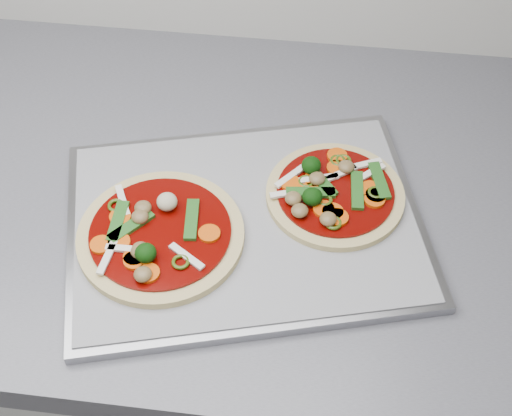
# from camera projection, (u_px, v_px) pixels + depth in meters

# --- Properties ---
(base_cabinet) EXTENTS (3.60, 0.60, 0.86)m
(base_cabinet) POSITION_uv_depth(u_px,v_px,m) (330.00, 375.00, 1.23)
(base_cabinet) COLOR silver
(base_cabinet) RESTS_ON ground
(countertop) EXTENTS (3.60, 0.60, 0.04)m
(countertop) POSITION_uv_depth(u_px,v_px,m) (359.00, 208.00, 0.89)
(countertop) COLOR slate
(countertop) RESTS_ON base_cabinet
(baking_tray) EXTENTS (0.48, 0.40, 0.01)m
(baking_tray) POSITION_uv_depth(u_px,v_px,m) (245.00, 224.00, 0.84)
(baking_tray) COLOR gray
(baking_tray) RESTS_ON countertop
(parchment) EXTENTS (0.45, 0.38, 0.00)m
(parchment) POSITION_uv_depth(u_px,v_px,m) (245.00, 220.00, 0.83)
(parchment) COLOR #9E9DA3
(parchment) RESTS_ON baking_tray
(pizza_left) EXTENTS (0.19, 0.19, 0.03)m
(pizza_left) POSITION_uv_depth(u_px,v_px,m) (158.00, 235.00, 0.80)
(pizza_left) COLOR tan
(pizza_left) RESTS_ON parchment
(pizza_right) EXTENTS (0.19, 0.19, 0.03)m
(pizza_right) POSITION_uv_depth(u_px,v_px,m) (333.00, 192.00, 0.84)
(pizza_right) COLOR tan
(pizza_right) RESTS_ON parchment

